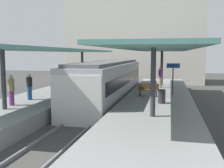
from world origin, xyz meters
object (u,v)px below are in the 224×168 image
object	(u,v)px
platform_bench	(148,89)
platform_sign	(173,72)
passenger_mid_platform	(11,90)
litter_bin	(162,96)
passenger_far_end	(160,77)
commuter_train	(110,81)
passenger_near_bench	(29,86)

from	to	relation	value
platform_bench	platform_sign	size ratio (longest dim) A/B	0.63
platform_sign	passenger_mid_platform	size ratio (longest dim) A/B	1.30
litter_bin	passenger_far_end	distance (m)	7.42
commuter_train	passenger_near_bench	xyz separation A→B (m)	(-4.02, -5.09, 0.11)
passenger_mid_platform	passenger_near_bench	bearing A→B (deg)	89.27
litter_bin	passenger_mid_platform	size ratio (longest dim) A/B	0.47
passenger_near_bench	passenger_far_end	world-z (taller)	passenger_far_end
platform_bench	passenger_far_end	size ratio (longest dim) A/B	0.80
passenger_near_bench	passenger_mid_platform	world-z (taller)	passenger_mid_platform
litter_bin	passenger_far_end	xyz separation A→B (m)	(-0.34, 7.39, 0.51)
commuter_train	passenger_mid_platform	size ratio (longest dim) A/B	9.17
platform_sign	passenger_near_bench	world-z (taller)	platform_sign
passenger_near_bench	passenger_far_end	xyz separation A→B (m)	(7.78, 7.87, 0.07)
platform_bench	passenger_mid_platform	world-z (taller)	passenger_mid_platform
platform_bench	passenger_near_bench	size ratio (longest dim) A/B	0.86
passenger_far_end	passenger_near_bench	bearing A→B (deg)	-134.66
passenger_mid_platform	passenger_far_end	size ratio (longest dim) A/B	0.97
litter_bin	platform_sign	bearing A→B (deg)	78.81
platform_sign	passenger_mid_platform	xyz separation A→B (m)	(-8.79, -5.68, -0.74)
litter_bin	passenger_mid_platform	bearing A→B (deg)	-163.64
passenger_near_bench	passenger_far_end	size ratio (longest dim) A/B	0.93
passenger_near_bench	passenger_mid_platform	bearing A→B (deg)	-90.73
litter_bin	passenger_far_end	world-z (taller)	passenger_far_end
commuter_train	platform_bench	xyz separation A→B (m)	(3.14, -2.15, -0.26)
commuter_train	passenger_near_bench	world-z (taller)	commuter_train
passenger_mid_platform	litter_bin	bearing A→B (deg)	16.36
commuter_train	passenger_far_end	distance (m)	4.68
platform_bench	passenger_near_bench	distance (m)	7.75
platform_bench	passenger_mid_platform	bearing A→B (deg)	-145.96
passenger_far_end	commuter_train	bearing A→B (deg)	-143.52
platform_bench	passenger_far_end	xyz separation A→B (m)	(0.62, 4.93, 0.45)
platform_sign	passenger_mid_platform	world-z (taller)	platform_sign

